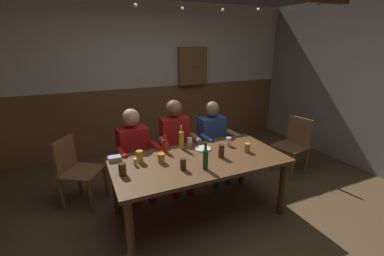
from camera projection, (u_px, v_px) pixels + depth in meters
name	position (u px, v px, depth m)	size (l,w,h in m)	color
ground_plane	(205.00, 222.00, 3.03)	(7.02, 7.02, 0.00)	brown
back_wall_upper	(142.00, 45.00, 4.60)	(5.85, 0.12, 1.48)	beige
back_wall_wainscot	(146.00, 118.00, 5.02)	(5.85, 0.12, 1.20)	brown
dining_table	(199.00, 166.00, 2.99)	(1.95, 0.98, 0.73)	brown
person_0	(135.00, 149.00, 3.38)	(0.55, 0.56, 1.19)	#AD1919
person_1	(176.00, 142.00, 3.59)	(0.54, 0.54, 1.25)	#AD1919
person_2	(214.00, 138.00, 3.83)	(0.54, 0.51, 1.18)	#2D4C84
chair_empty_near_right	(294.00, 144.00, 4.08)	(0.52, 0.52, 0.88)	brown
chair_empty_near_left	(76.00, 169.00, 3.26)	(0.61, 0.61, 0.88)	brown
table_candle	(135.00, 162.00, 2.78)	(0.04, 0.04, 0.08)	#F9E08C
condiment_caddy	(115.00, 158.00, 2.90)	(0.14, 0.10, 0.05)	#B2B7BC
plate_0	(203.00, 149.00, 3.21)	(0.20, 0.20, 0.01)	white
bottle_0	(181.00, 140.00, 3.21)	(0.06, 0.06, 0.29)	gold
bottle_1	(165.00, 146.00, 3.11)	(0.06, 0.06, 0.21)	red
bottle_2	(205.00, 159.00, 2.68)	(0.06, 0.06, 0.30)	#195923
pint_glass_0	(247.00, 148.00, 3.12)	(0.07, 0.07, 0.11)	gold
pint_glass_1	(221.00, 151.00, 2.97)	(0.07, 0.07, 0.15)	#4C2D19
pint_glass_2	(229.00, 142.00, 3.31)	(0.07, 0.07, 0.11)	white
pint_glass_3	(140.00, 156.00, 2.85)	(0.08, 0.08, 0.13)	gold
pint_glass_4	(161.00, 158.00, 2.85)	(0.08, 0.08, 0.10)	gold
pint_glass_5	(190.00, 142.00, 3.31)	(0.06, 0.06, 0.11)	white
pint_glass_6	(183.00, 164.00, 2.69)	(0.06, 0.06, 0.12)	#4C2D19
pint_glass_7	(122.00, 169.00, 2.57)	(0.08, 0.08, 0.13)	#4C2D19
wall_dart_cabinet	(193.00, 66.00, 4.97)	(0.56, 0.15, 0.70)	brown
string_lights	(182.00, 3.00, 2.83)	(4.13, 0.04, 0.18)	#F9EAB2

